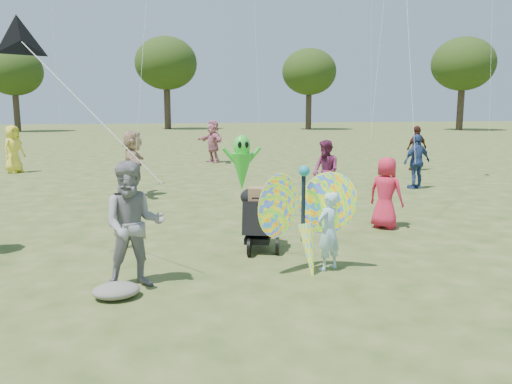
# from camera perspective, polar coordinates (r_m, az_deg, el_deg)

# --- Properties ---
(ground) EXTENTS (160.00, 160.00, 0.00)m
(ground) POSITION_cam_1_polar(r_m,az_deg,el_deg) (6.78, 4.75, -11.20)
(ground) COLOR #51592B
(ground) RESTS_ON ground
(child_girl) EXTENTS (0.51, 0.44, 1.19)m
(child_girl) POSITION_cam_1_polar(r_m,az_deg,el_deg) (7.51, 8.30, -4.44)
(child_girl) COLOR #A7D4ED
(child_girl) RESTS_ON ground
(adult_man) EXTENTS (0.85, 0.67, 1.72)m
(adult_man) POSITION_cam_1_polar(r_m,az_deg,el_deg) (6.86, -13.84, -3.70)
(adult_man) COLOR gray
(adult_man) RESTS_ON ground
(grey_bag) EXTENTS (0.60, 0.49, 0.19)m
(grey_bag) POSITION_cam_1_polar(r_m,az_deg,el_deg) (6.74, -15.69, -10.79)
(grey_bag) COLOR slate
(grey_bag) RESTS_ON ground
(crowd_a) EXTENTS (0.80, 0.84, 1.45)m
(crowd_a) POSITION_cam_1_polar(r_m,az_deg,el_deg) (10.36, 14.62, -0.09)
(crowd_a) COLOR red
(crowd_a) RESTS_ON ground
(crowd_c) EXTENTS (1.03, 0.61, 1.65)m
(crowd_c) POSITION_cam_1_polar(r_m,az_deg,el_deg) (15.81, 17.90, 3.33)
(crowd_c) COLOR navy
(crowd_c) RESTS_ON ground
(crowd_d) EXTENTS (0.59, 1.71, 1.82)m
(crowd_d) POSITION_cam_1_polar(r_m,az_deg,el_deg) (14.11, -13.84, 3.18)
(crowd_d) COLOR tan
(crowd_d) RESTS_ON ground
(crowd_e) EXTENTS (0.74, 0.88, 1.61)m
(crowd_e) POSITION_cam_1_polar(r_m,az_deg,el_deg) (12.96, 7.96, 2.36)
(crowd_e) COLOR #6F254B
(crowd_e) RESTS_ON ground
(crowd_g) EXTENTS (0.97, 1.04, 1.78)m
(crowd_g) POSITION_cam_1_polar(r_m,az_deg,el_deg) (20.96, -25.97, 4.42)
(crowd_g) COLOR yellow
(crowd_g) RESTS_ON ground
(crowd_h) EXTENTS (1.11, 0.72, 1.75)m
(crowd_h) POSITION_cam_1_polar(r_m,az_deg,el_deg) (20.58, 17.89, 4.79)
(crowd_h) COLOR #431D16
(crowd_h) RESTS_ON ground
(crowd_j) EXTENTS (1.25, 1.84, 1.90)m
(crowd_j) POSITION_cam_1_polar(r_m,az_deg,el_deg) (22.61, -4.97, 5.78)
(crowd_j) COLOR #C16E81
(crowd_j) RESTS_ON ground
(jogging_stroller) EXTENTS (0.72, 1.13, 1.09)m
(jogging_stroller) POSITION_cam_1_polar(r_m,az_deg,el_deg) (8.53, 0.19, -2.55)
(jogging_stroller) COLOR black
(jogging_stroller) RESTS_ON ground
(butterfly_kite) EXTENTS (1.74, 0.75, 1.79)m
(butterfly_kite) POSITION_cam_1_polar(r_m,az_deg,el_deg) (7.32, 5.68, -3.06)
(butterfly_kite) COLOR #FF2B28
(butterfly_kite) RESTS_ON ground
(delta_kite_rig) EXTENTS (2.35, 1.67, 2.40)m
(delta_kite_rig) POSITION_cam_1_polar(r_m,az_deg,el_deg) (8.32, -25.18, 15.25)
(delta_kite_rig) COLOR black
(delta_kite_rig) RESTS_ON ground
(alien_kite) EXTENTS (1.12, 0.69, 1.74)m
(alien_kite) POSITION_cam_1_polar(r_m,az_deg,el_deg) (12.82, -1.63, 3.11)
(alien_kite) COLOR green
(alien_kite) RESTS_ON ground
(tree_line) EXTENTS (91.78, 33.60, 10.79)m
(tree_line) POSITION_cam_1_polar(r_m,az_deg,el_deg) (51.51, -7.57, 14.37)
(tree_line) COLOR #3A2D21
(tree_line) RESTS_ON ground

